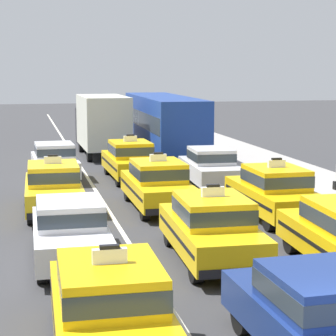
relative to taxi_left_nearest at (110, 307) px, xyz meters
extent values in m
cube|color=silver|center=(1.47, 16.67, -0.87)|extent=(0.14, 80.00, 0.01)
cube|color=silver|center=(4.67, 16.67, -0.87)|extent=(0.14, 80.00, 0.01)
cylinder|color=black|center=(-0.70, 1.60, -0.56)|extent=(0.25, 0.65, 0.64)
cylinder|color=black|center=(0.77, 1.56, -0.56)|extent=(0.25, 0.65, 0.64)
cube|color=yellow|center=(0.00, 0.05, -0.21)|extent=(1.90, 4.54, 0.70)
cube|color=black|center=(0.00, 0.05, -0.16)|extent=(1.91, 4.18, 0.10)
cube|color=yellow|center=(0.00, -0.10, 0.46)|extent=(1.65, 2.14, 0.64)
cube|color=#2D3842|center=(0.00, -0.10, 0.46)|extent=(1.67, 2.16, 0.35)
cube|color=white|center=(0.00, -0.10, 0.90)|extent=(0.56, 0.13, 0.24)
cube|color=black|center=(0.00, -0.10, 1.05)|extent=(0.32, 0.12, 0.06)
cube|color=black|center=(0.05, 2.26, -0.46)|extent=(1.71, 0.18, 0.20)
cylinder|color=black|center=(-0.92, 6.88, -0.56)|extent=(0.25, 0.64, 0.64)
cylinder|color=black|center=(0.52, 6.86, -0.56)|extent=(0.25, 0.64, 0.64)
cylinder|color=black|center=(-0.96, 4.04, -0.56)|extent=(0.25, 0.64, 0.64)
cylinder|color=black|center=(0.48, 4.02, -0.56)|extent=(0.25, 0.64, 0.64)
cube|color=silver|center=(-0.22, 5.45, -0.23)|extent=(1.82, 4.32, 0.66)
cube|color=silver|center=(-0.22, 5.35, 0.40)|extent=(1.59, 1.92, 0.60)
cube|color=#2D3842|center=(-0.22, 5.35, 0.40)|extent=(1.61, 1.94, 0.33)
cylinder|color=black|center=(-1.03, 12.64, -0.56)|extent=(0.25, 0.65, 0.64)
cylinder|color=black|center=(0.45, 12.60, -0.56)|extent=(0.25, 0.65, 0.64)
cylinder|color=black|center=(-1.09, 9.58, -0.56)|extent=(0.25, 0.65, 0.64)
cylinder|color=black|center=(0.38, 9.54, -0.56)|extent=(0.25, 0.65, 0.64)
cube|color=yellow|center=(-0.32, 11.09, -0.21)|extent=(1.90, 4.54, 0.70)
cube|color=black|center=(-0.32, 11.09, -0.16)|extent=(1.91, 4.18, 0.10)
cube|color=yellow|center=(-0.33, 10.94, 0.46)|extent=(1.65, 2.14, 0.64)
cube|color=#2D3842|center=(-0.33, 10.94, 0.46)|extent=(1.67, 2.16, 0.35)
cube|color=white|center=(-0.33, 10.94, 0.90)|extent=(0.56, 0.13, 0.24)
cube|color=black|center=(-0.33, 10.94, 1.05)|extent=(0.32, 0.12, 0.06)
cube|color=black|center=(-0.27, 13.30, -0.46)|extent=(1.71, 0.18, 0.20)
cube|color=black|center=(-0.37, 8.88, -0.46)|extent=(1.71, 0.18, 0.20)
cylinder|color=black|center=(-0.71, 18.87, -0.56)|extent=(0.26, 0.65, 0.64)
cylinder|color=black|center=(0.74, 18.91, -0.56)|extent=(0.26, 0.65, 0.64)
cylinder|color=black|center=(-0.61, 16.03, -0.56)|extent=(0.26, 0.65, 0.64)
cylinder|color=black|center=(0.83, 16.08, -0.56)|extent=(0.26, 0.65, 0.64)
cube|color=silver|center=(0.06, 17.47, -0.23)|extent=(1.90, 4.35, 0.66)
cube|color=silver|center=(0.06, 17.37, 0.40)|extent=(1.62, 1.95, 0.60)
cube|color=#2D3842|center=(0.06, 17.37, 0.40)|extent=(1.64, 1.97, 0.33)
cylinder|color=black|center=(2.46, 0.44, -0.56)|extent=(0.26, 0.65, 0.64)
cylinder|color=black|center=(3.91, 0.47, -0.56)|extent=(0.26, 0.65, 0.64)
cube|color=navy|center=(3.22, -0.96, -0.23)|extent=(1.86, 4.34, 0.66)
cube|color=navy|center=(3.22, -1.06, 0.40)|extent=(1.61, 1.94, 0.60)
cube|color=#2D3842|center=(3.22, -1.06, 0.40)|extent=(1.63, 1.96, 0.33)
cylinder|color=black|center=(2.50, 6.34, -0.56)|extent=(0.26, 0.65, 0.64)
cylinder|color=black|center=(3.98, 6.28, -0.56)|extent=(0.26, 0.65, 0.64)
cylinder|color=black|center=(2.39, 3.28, -0.56)|extent=(0.26, 0.65, 0.64)
cylinder|color=black|center=(3.86, 3.22, -0.56)|extent=(0.26, 0.65, 0.64)
cube|color=yellow|center=(3.18, 4.78, -0.21)|extent=(1.97, 4.57, 0.70)
cube|color=black|center=(3.18, 4.78, -0.16)|extent=(1.98, 4.21, 0.10)
cube|color=yellow|center=(3.18, 4.63, 0.46)|extent=(1.68, 2.16, 0.64)
cube|color=#2D3842|center=(3.18, 4.63, 0.46)|extent=(1.70, 2.18, 0.35)
cube|color=white|center=(3.18, 4.63, 0.90)|extent=(0.56, 0.14, 0.24)
cube|color=black|center=(3.18, 4.63, 1.05)|extent=(0.32, 0.12, 0.06)
cube|color=black|center=(3.27, 6.99, -0.46)|extent=(1.71, 0.21, 0.20)
cube|color=black|center=(3.10, 2.57, -0.46)|extent=(1.71, 0.21, 0.20)
cylinder|color=black|center=(2.39, 12.39, -0.56)|extent=(0.24, 0.64, 0.64)
cylinder|color=black|center=(3.87, 12.39, -0.56)|extent=(0.24, 0.64, 0.64)
cylinder|color=black|center=(2.40, 9.33, -0.56)|extent=(0.24, 0.64, 0.64)
cylinder|color=black|center=(3.87, 9.33, -0.56)|extent=(0.24, 0.64, 0.64)
cube|color=yellow|center=(3.13, 10.86, -0.21)|extent=(1.81, 4.50, 0.70)
cube|color=black|center=(3.13, 10.86, -0.16)|extent=(1.83, 4.14, 0.10)
cube|color=yellow|center=(3.13, 10.71, 0.46)|extent=(1.60, 2.10, 0.64)
cube|color=#2D3842|center=(3.13, 10.71, 0.46)|extent=(1.62, 2.12, 0.35)
cube|color=white|center=(3.13, 10.71, 0.90)|extent=(0.56, 0.12, 0.24)
cube|color=black|center=(3.13, 10.71, 1.05)|extent=(0.32, 0.11, 0.06)
cube|color=black|center=(3.13, 13.07, -0.46)|extent=(1.71, 0.14, 0.20)
cube|color=black|center=(3.14, 8.65, -0.46)|extent=(1.71, 0.14, 0.20)
cylinder|color=black|center=(2.44, 18.28, -0.56)|extent=(0.25, 0.64, 0.64)
cylinder|color=black|center=(3.92, 18.31, -0.56)|extent=(0.25, 0.64, 0.64)
cylinder|color=black|center=(2.49, 15.23, -0.56)|extent=(0.25, 0.64, 0.64)
cylinder|color=black|center=(3.97, 15.25, -0.56)|extent=(0.25, 0.64, 0.64)
cube|color=yellow|center=(3.21, 16.77, -0.21)|extent=(1.87, 4.53, 0.70)
cube|color=black|center=(3.21, 16.77, -0.16)|extent=(1.89, 4.17, 0.10)
cube|color=yellow|center=(3.21, 16.62, 0.46)|extent=(1.63, 2.13, 0.64)
cube|color=#2D3842|center=(3.21, 16.62, 0.46)|extent=(1.65, 2.15, 0.35)
cube|color=white|center=(3.21, 16.62, 0.90)|extent=(0.56, 0.13, 0.24)
cube|color=black|center=(3.21, 16.62, 1.05)|extent=(0.32, 0.12, 0.06)
cube|color=black|center=(3.17, 18.98, -0.46)|extent=(1.71, 0.17, 0.20)
cube|color=black|center=(3.24, 14.56, -0.46)|extent=(1.71, 0.17, 0.20)
cylinder|color=black|center=(2.03, 26.27, -0.56)|extent=(0.25, 0.64, 0.64)
cylinder|color=black|center=(3.93, 26.30, -0.56)|extent=(0.25, 0.64, 0.64)
cylinder|color=black|center=(2.07, 22.37, -0.56)|extent=(0.25, 0.64, 0.64)
cylinder|color=black|center=(3.97, 22.40, -0.56)|extent=(0.25, 0.64, 0.64)
cube|color=black|center=(2.96, 27.26, 0.49)|extent=(2.13, 2.23, 2.10)
cube|color=#2D3842|center=(2.95, 28.33, 0.79)|extent=(1.93, 0.08, 0.76)
cube|color=beige|center=(3.00, 24.00, 1.04)|extent=(2.36, 5.23, 2.70)
cylinder|color=black|center=(5.41, 4.95, -0.56)|extent=(0.27, 0.65, 0.64)
cube|color=black|center=(6.18, 5.60, -0.46)|extent=(1.71, 0.22, 0.20)
cylinder|color=black|center=(5.73, 10.24, -0.56)|extent=(0.24, 0.64, 0.64)
cylinder|color=black|center=(7.21, 10.24, -0.56)|extent=(0.24, 0.64, 0.64)
cylinder|color=black|center=(5.72, 7.18, -0.56)|extent=(0.24, 0.64, 0.64)
cylinder|color=black|center=(7.20, 7.18, -0.56)|extent=(0.24, 0.64, 0.64)
cube|color=yellow|center=(6.47, 8.71, -0.21)|extent=(1.81, 4.51, 0.70)
cube|color=black|center=(6.47, 8.71, -0.16)|extent=(1.83, 4.15, 0.10)
cube|color=yellow|center=(6.47, 8.56, 0.46)|extent=(1.61, 2.10, 0.64)
cube|color=#2D3842|center=(6.47, 8.56, 0.46)|extent=(1.63, 2.13, 0.35)
cube|color=white|center=(6.47, 8.56, 0.90)|extent=(0.56, 0.12, 0.24)
cube|color=black|center=(6.47, 8.56, 1.05)|extent=(0.32, 0.11, 0.06)
cube|color=black|center=(6.47, 10.92, -0.46)|extent=(1.71, 0.15, 0.20)
cube|color=black|center=(6.46, 6.50, -0.46)|extent=(1.71, 0.15, 0.20)
cylinder|color=black|center=(5.42, 15.85, -0.56)|extent=(0.27, 0.65, 0.64)
cylinder|color=black|center=(6.86, 15.78, -0.56)|extent=(0.27, 0.65, 0.64)
cylinder|color=black|center=(5.30, 13.01, -0.56)|extent=(0.27, 0.65, 0.64)
cylinder|color=black|center=(6.74, 12.95, -0.56)|extent=(0.27, 0.65, 0.64)
cube|color=silver|center=(6.08, 14.40, -0.23)|extent=(1.94, 4.37, 0.66)
cube|color=silver|center=(6.08, 14.30, 0.40)|extent=(1.64, 1.97, 0.60)
cube|color=#2D3842|center=(6.08, 14.30, 0.40)|extent=(1.66, 1.99, 0.33)
cylinder|color=black|center=(5.35, 27.24, -0.56)|extent=(0.25, 0.64, 0.64)
cylinder|color=black|center=(7.35, 27.20, -0.56)|extent=(0.25, 0.64, 0.64)
cylinder|color=black|center=(5.21, 20.52, -0.56)|extent=(0.25, 0.64, 0.64)
cylinder|color=black|center=(7.21, 20.48, -0.56)|extent=(0.25, 0.64, 0.64)
cube|color=navy|center=(6.28, 23.86, 0.89)|extent=(2.72, 11.25, 2.90)
cube|color=#2D3842|center=(6.28, 23.86, 1.14)|extent=(2.74, 10.80, 0.84)
cube|color=black|center=(6.39, 29.41, 2.09)|extent=(2.13, 0.12, 0.36)
cylinder|color=black|center=(5.64, 33.72, -0.56)|extent=(0.26, 0.65, 0.64)
cylinder|color=black|center=(7.08, 33.77, -0.56)|extent=(0.26, 0.65, 0.64)
cylinder|color=black|center=(5.74, 30.89, -0.56)|extent=(0.26, 0.65, 0.64)
cylinder|color=black|center=(7.18, 30.94, -0.56)|extent=(0.26, 0.65, 0.64)
cube|color=silver|center=(6.41, 32.33, -0.23)|extent=(1.91, 4.36, 0.66)
cube|color=silver|center=(6.41, 32.23, 0.40)|extent=(1.62, 1.95, 0.60)
cube|color=#2D3842|center=(6.41, 32.23, 0.40)|extent=(1.64, 1.97, 0.33)
cube|color=black|center=(8.96, 9.40, -0.05)|extent=(0.10, 0.20, 0.28)
camera|label=1|loc=(-1.32, -9.88, 3.87)|focal=68.18mm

